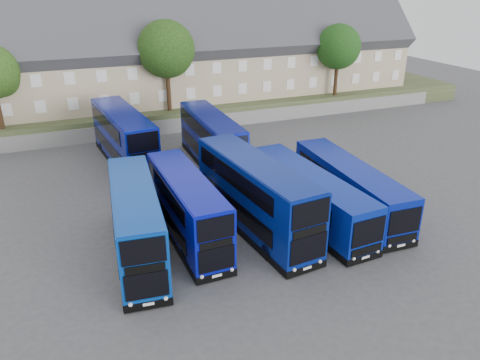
{
  "coord_description": "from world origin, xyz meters",
  "views": [
    {
      "loc": [
        -9.23,
        -21.94,
        14.96
      ],
      "look_at": [
        1.78,
        5.21,
        2.2
      ],
      "focal_mm": 35.0,
      "sensor_mm": 36.0,
      "label": 1
    }
  ],
  "objects_px": {
    "coach_east_a": "(308,197)",
    "tree_mid": "(167,51)",
    "tree_far": "(348,36)",
    "dd_front_left": "(136,224)",
    "tree_east": "(339,48)",
    "dd_front_mid": "(187,209)"
  },
  "relations": [
    {
      "from": "coach_east_a",
      "to": "tree_mid",
      "type": "distance_m",
      "value": 24.51
    },
    {
      "from": "dd_front_left",
      "to": "tree_east",
      "type": "relative_size",
      "value": 1.32
    },
    {
      "from": "tree_mid",
      "to": "tree_far",
      "type": "height_order",
      "value": "tree_mid"
    },
    {
      "from": "dd_front_mid",
      "to": "coach_east_a",
      "type": "xyz_separation_m",
      "value": [
        8.12,
        -0.58,
        -0.37
      ]
    },
    {
      "from": "tree_mid",
      "to": "tree_far",
      "type": "relative_size",
      "value": 1.06
    },
    {
      "from": "tree_east",
      "to": "tree_far",
      "type": "bearing_deg",
      "value": 49.4
    },
    {
      "from": "dd_front_mid",
      "to": "tree_east",
      "type": "bearing_deg",
      "value": 40.7
    },
    {
      "from": "dd_front_left",
      "to": "dd_front_mid",
      "type": "distance_m",
      "value": 3.33
    },
    {
      "from": "coach_east_a",
      "to": "tree_east",
      "type": "distance_m",
      "value": 28.95
    },
    {
      "from": "dd_front_left",
      "to": "tree_far",
      "type": "height_order",
      "value": "tree_far"
    },
    {
      "from": "dd_front_mid",
      "to": "coach_east_a",
      "type": "relative_size",
      "value": 0.84
    },
    {
      "from": "coach_east_a",
      "to": "tree_far",
      "type": "height_order",
      "value": "tree_far"
    },
    {
      "from": "coach_east_a",
      "to": "dd_front_left",
      "type": "bearing_deg",
      "value": 177.6
    },
    {
      "from": "coach_east_a",
      "to": "tree_far",
      "type": "distance_m",
      "value": 38.06
    },
    {
      "from": "dd_front_left",
      "to": "tree_far",
      "type": "distance_m",
      "value": 45.84
    },
    {
      "from": "dd_front_mid",
      "to": "tree_far",
      "type": "distance_m",
      "value": 42.95
    },
    {
      "from": "tree_mid",
      "to": "dd_front_left",
      "type": "bearing_deg",
      "value": -108.84
    },
    {
      "from": "dd_front_mid",
      "to": "tree_mid",
      "type": "relative_size",
      "value": 1.12
    },
    {
      "from": "dd_front_mid",
      "to": "coach_east_a",
      "type": "height_order",
      "value": "dd_front_mid"
    },
    {
      "from": "dd_front_mid",
      "to": "tree_mid",
      "type": "height_order",
      "value": "tree_mid"
    },
    {
      "from": "coach_east_a",
      "to": "tree_mid",
      "type": "xyz_separation_m",
      "value": [
        -3.28,
        23.41,
        6.46
      ]
    },
    {
      "from": "dd_front_left",
      "to": "tree_east",
      "type": "xyz_separation_m",
      "value": [
        28.07,
        23.14,
        5.33
      ]
    }
  ]
}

